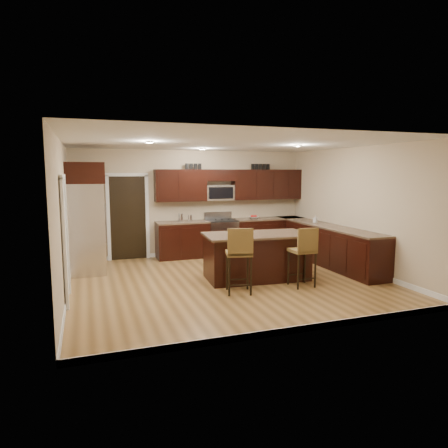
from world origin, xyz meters
name	(u,v)px	position (x,y,z in m)	size (l,w,h in m)	color
floor	(228,281)	(0.00, 0.00, 0.00)	(6.00, 6.00, 0.00)	olive
ceiling	(229,143)	(0.00, 0.00, 2.70)	(6.00, 6.00, 0.00)	silver
wall_back	(193,203)	(0.00, 2.75, 1.35)	(6.00, 6.00, 0.00)	#C0AC8A
wall_left	(63,219)	(-3.00, 0.00, 1.35)	(5.50, 5.50, 0.00)	#C0AC8A
wall_right	(357,209)	(3.00, 0.00, 1.35)	(5.50, 5.50, 0.00)	#C0AC8A
base_cabinets	(281,241)	(1.90, 1.45, 0.46)	(4.02, 3.96, 0.92)	black
upper_cabinets	(233,184)	(1.04, 2.58, 1.84)	(4.00, 0.33, 0.80)	black
range	(221,237)	(0.68, 2.45, 0.47)	(0.76, 0.64, 1.11)	silver
microwave	(219,193)	(0.68, 2.60, 1.62)	(0.76, 0.31, 0.40)	silver
doorway	(128,218)	(-1.65, 2.73, 1.03)	(0.85, 0.03, 2.06)	black
pantry_door	(64,241)	(-2.98, -0.30, 1.02)	(0.03, 0.80, 2.04)	white
letter_decor	(227,167)	(0.90, 2.58, 2.29)	(2.20, 0.03, 0.15)	black
island	(256,258)	(0.60, 0.00, 0.43)	(2.17, 1.25, 0.92)	black
stool_left	(239,253)	(-0.10, -0.85, 0.74)	(0.54, 0.54, 1.19)	brown
stool_right	(304,250)	(1.19, -0.85, 0.71)	(0.43, 0.43, 1.14)	brown
refrigerator	(86,217)	(-2.62, 1.65, 1.20)	(0.79, 1.02, 2.35)	silver
floor_mat	(245,264)	(0.88, 1.28, 0.01)	(1.00, 0.66, 0.01)	brown
fruit_bowl	(254,218)	(1.60, 2.45, 0.95)	(0.25, 0.25, 0.06)	silver
soap_bottle	(315,219)	(2.70, 1.19, 1.01)	(0.08, 0.08, 0.17)	#B2B2B2
canister_tall	(181,218)	(-0.39, 2.45, 1.02)	(0.12, 0.12, 0.20)	silver
canister_short	(190,218)	(-0.15, 2.45, 1.00)	(0.11, 0.11, 0.16)	silver
island_jar	(233,233)	(0.10, 0.00, 0.97)	(0.10, 0.10, 0.10)	white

